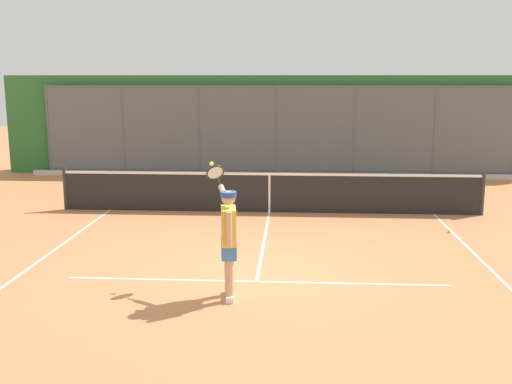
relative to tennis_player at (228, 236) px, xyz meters
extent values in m
plane|color=#C67A4C|center=(-0.37, -1.12, -0.94)|extent=(60.00, 60.00, 0.00)
cube|color=white|center=(-0.37, -0.72, -0.93)|extent=(6.16, 0.05, 0.01)
cube|color=white|center=(-4.32, -1.18, -0.93)|extent=(0.05, 9.23, 0.01)
cube|color=white|center=(3.58, -1.18, -0.93)|extent=(0.05, 9.23, 0.01)
cube|color=white|center=(-0.37, -3.26, -0.93)|extent=(0.05, 5.08, 0.01)
cylinder|color=#565B60|center=(-5.49, -11.27, 0.56)|extent=(0.07, 0.07, 2.99)
cylinder|color=#565B60|center=(-2.93, -11.27, 0.56)|extent=(0.07, 0.07, 2.99)
cylinder|color=#565B60|center=(-0.37, -11.27, 0.56)|extent=(0.07, 0.07, 2.99)
cylinder|color=#565B60|center=(2.19, -11.27, 0.56)|extent=(0.07, 0.07, 2.99)
cylinder|color=#565B60|center=(4.75, -11.27, 0.56)|extent=(0.07, 0.07, 2.99)
cylinder|color=#565B60|center=(7.32, -11.27, 0.56)|extent=(0.07, 0.07, 2.99)
cylinder|color=#565B60|center=(-0.37, -11.27, 2.01)|extent=(15.37, 0.05, 0.05)
cube|color=#565B60|center=(-0.37, -11.27, 0.56)|extent=(15.37, 0.02, 2.99)
cube|color=#2D6B33|center=(-0.37, -11.92, 0.72)|extent=(18.37, 0.90, 3.31)
cube|color=silver|center=(-0.37, -11.09, -0.86)|extent=(16.37, 0.18, 0.15)
cylinder|color=#2D2D2D|center=(-5.43, -5.80, -0.40)|extent=(0.09, 0.09, 1.07)
cylinder|color=#2D2D2D|center=(4.69, -5.80, -0.40)|extent=(0.09, 0.09, 1.07)
cube|color=black|center=(-0.37, -5.80, -0.48)|extent=(10.04, 0.02, 0.91)
cube|color=white|center=(-0.37, -5.80, 0.00)|extent=(10.04, 0.04, 0.05)
cube|color=white|center=(-0.37, -5.80, -0.48)|extent=(0.05, 0.04, 0.91)
cube|color=silver|center=(-0.02, 0.14, -0.89)|extent=(0.14, 0.27, 0.09)
cylinder|color=tan|center=(-0.02, 0.14, -0.48)|extent=(0.13, 0.13, 0.74)
cube|color=silver|center=(0.01, -0.11, -0.89)|extent=(0.14, 0.27, 0.09)
cylinder|color=tan|center=(0.01, -0.11, -0.48)|extent=(0.13, 0.13, 0.74)
cube|color=#3D7AC6|center=(-0.01, 0.02, -0.19)|extent=(0.27, 0.41, 0.26)
cube|color=gold|center=(-0.01, 0.02, 0.16)|extent=(0.27, 0.48, 0.54)
cylinder|color=tan|center=(-0.05, 0.30, 0.18)|extent=(0.08, 0.08, 0.49)
cylinder|color=tan|center=(0.10, -0.40, 0.54)|extent=(0.24, 0.37, 0.28)
sphere|color=tan|center=(-0.01, 0.02, 0.57)|extent=(0.21, 0.21, 0.21)
cylinder|color=#284C93|center=(-0.01, 0.02, 0.63)|extent=(0.27, 0.27, 0.08)
cube|color=#284C93|center=(0.01, -0.09, 0.60)|extent=(0.20, 0.21, 0.02)
cylinder|color=black|center=(0.20, -0.61, 0.69)|extent=(0.10, 0.17, 0.13)
torus|color=black|center=(0.28, -0.78, 0.81)|extent=(0.34, 0.29, 0.26)
cylinder|color=silver|center=(0.28, -0.78, 0.81)|extent=(0.28, 0.23, 0.21)
sphere|color=#D6E042|center=(0.36, -0.94, 0.93)|extent=(0.07, 0.07, 0.07)
sphere|color=#C1D138|center=(-4.24, -4.06, -0.90)|extent=(0.07, 0.07, 0.07)
camera|label=1|loc=(-0.93, 8.39, 2.26)|focal=41.93mm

